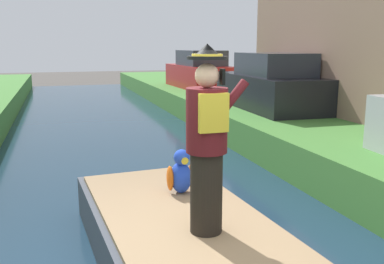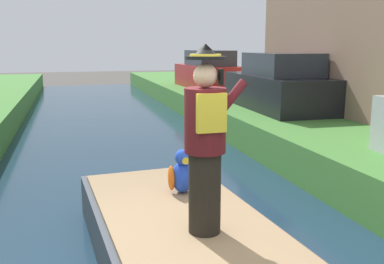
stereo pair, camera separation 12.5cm
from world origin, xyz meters
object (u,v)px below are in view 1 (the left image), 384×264
parked_car_red (200,72)px  parrot_plush (181,174)px  boat (186,245)px  parked_car_dark (271,85)px  person_pirate (207,141)px

parked_car_red → parrot_plush: bearing=-109.5°
boat → parked_car_red: 13.37m
parked_car_dark → boat: bearing=-124.0°
person_pirate → parrot_plush: bearing=102.7°
boat → parked_car_dark: parked_car_dark is taller
person_pirate → parked_car_dark: person_pirate is taller
boat → parrot_plush: (0.18, 0.81, 0.55)m
parrot_plush → parked_car_red: 12.52m
parked_car_red → person_pirate: bearing=-108.1°
person_pirate → parrot_plush: size_ratio=3.25×
person_pirate → boat: bearing=121.3°
person_pirate → parrot_plush: person_pirate is taller
boat → person_pirate: person_pirate is taller
parrot_plush → parked_car_red: size_ratio=0.14×
parked_car_red → parked_car_dark: bearing=-90.0°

